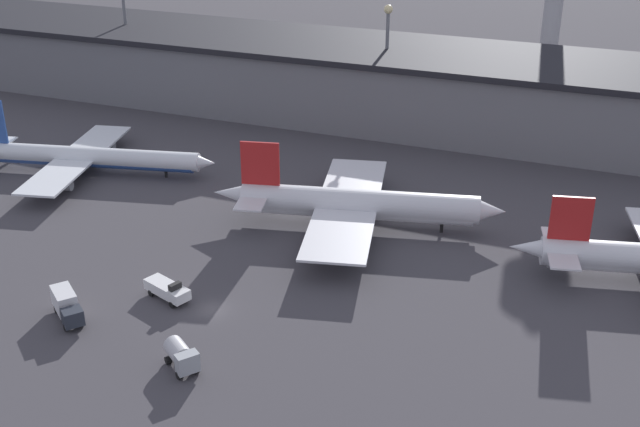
{
  "coord_description": "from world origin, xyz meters",
  "views": [
    {
      "loc": [
        44.46,
        -74.85,
        53.94
      ],
      "look_at": [
        6.89,
        19.63,
        6.0
      ],
      "focal_mm": 45.0,
      "sensor_mm": 36.0,
      "label": 1
    }
  ],
  "objects_px": {
    "airplane_1": "(356,204)",
    "service_vehicle_0": "(168,290)",
    "airplane_0": "(84,157)",
    "service_vehicle_2": "(181,356)",
    "service_vehicle_1": "(67,305)"
  },
  "relations": [
    {
      "from": "service_vehicle_1",
      "to": "service_vehicle_2",
      "type": "relative_size",
      "value": 1.31
    },
    {
      "from": "airplane_1",
      "to": "service_vehicle_2",
      "type": "xyz_separation_m",
      "value": [
        -6.02,
        -41.19,
        -2.0
      ]
    },
    {
      "from": "airplane_0",
      "to": "airplane_1",
      "type": "xyz_separation_m",
      "value": [
        51.52,
        -2.9,
        0.79
      ]
    },
    {
      "from": "airplane_0",
      "to": "service_vehicle_2",
      "type": "xyz_separation_m",
      "value": [
        45.5,
        -44.1,
        -1.21
      ]
    },
    {
      "from": "airplane_1",
      "to": "service_vehicle_0",
      "type": "height_order",
      "value": "airplane_1"
    },
    {
      "from": "airplane_1",
      "to": "service_vehicle_0",
      "type": "xyz_separation_m",
      "value": [
        -15.35,
        -28.85,
        -2.37
      ]
    },
    {
      "from": "service_vehicle_0",
      "to": "service_vehicle_2",
      "type": "bearing_deg",
      "value": -32.82
    },
    {
      "from": "airplane_1",
      "to": "service_vehicle_0",
      "type": "distance_m",
      "value": 32.76
    },
    {
      "from": "airplane_0",
      "to": "service_vehicle_1",
      "type": "height_order",
      "value": "airplane_0"
    },
    {
      "from": "airplane_1",
      "to": "service_vehicle_2",
      "type": "height_order",
      "value": "airplane_1"
    },
    {
      "from": "service_vehicle_0",
      "to": "service_vehicle_2",
      "type": "xyz_separation_m",
      "value": [
        9.33,
        -12.35,
        0.37
      ]
    },
    {
      "from": "airplane_1",
      "to": "service_vehicle_0",
      "type": "bearing_deg",
      "value": -131.28
    },
    {
      "from": "service_vehicle_0",
      "to": "service_vehicle_1",
      "type": "bearing_deg",
      "value": -116.9
    },
    {
      "from": "airplane_0",
      "to": "airplane_1",
      "type": "relative_size",
      "value": 1.05
    },
    {
      "from": "airplane_1",
      "to": "service_vehicle_0",
      "type": "relative_size",
      "value": 6.13
    }
  ]
}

